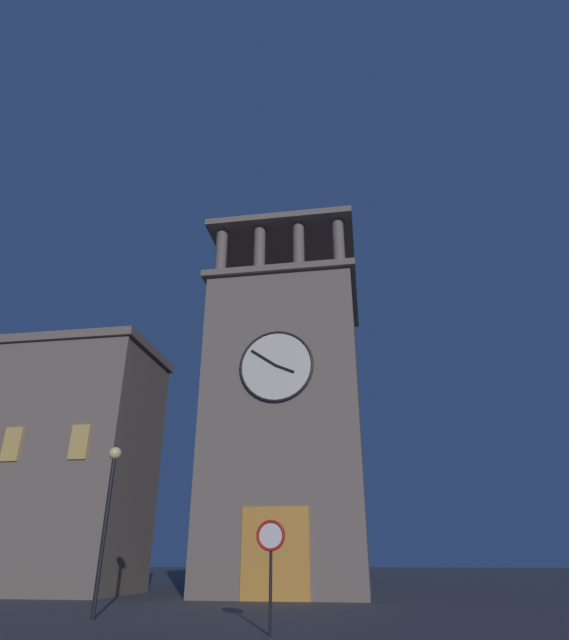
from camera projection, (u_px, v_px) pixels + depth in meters
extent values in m
plane|color=#424247|center=(202.00, 598.00, 25.06)|extent=(200.00, 200.00, 0.00)
cube|color=#75665B|center=(288.00, 433.00, 30.21)|extent=(8.45, 8.26, 16.88)
cube|color=#75665B|center=(288.00, 301.00, 33.84)|extent=(9.05, 8.86, 0.40)
cylinder|color=#75665B|center=(338.00, 243.00, 30.94)|extent=(0.70, 0.70, 3.25)
cylinder|color=#75665B|center=(299.00, 247.00, 31.28)|extent=(0.70, 0.70, 3.25)
cylinder|color=#75665B|center=(259.00, 250.00, 31.61)|extent=(0.70, 0.70, 3.25)
cylinder|color=#75665B|center=(221.00, 253.00, 31.95)|extent=(0.70, 0.70, 3.25)
cylinder|color=#75665B|center=(344.00, 297.00, 37.27)|extent=(0.70, 0.70, 3.25)
cylinder|color=#75665B|center=(311.00, 299.00, 37.60)|extent=(0.70, 0.70, 3.25)
cylinder|color=#75665B|center=(278.00, 302.00, 37.94)|extent=(0.70, 0.70, 3.25)
cylinder|color=#75665B|center=(246.00, 304.00, 38.28)|extent=(0.70, 0.70, 3.25)
cube|color=#75665B|center=(287.00, 254.00, 35.37)|extent=(9.05, 8.86, 0.40)
cylinder|color=black|center=(287.00, 230.00, 36.17)|extent=(0.12, 0.12, 3.39)
cylinder|color=silver|center=(276.00, 366.00, 27.57)|extent=(3.86, 0.12, 3.86)
torus|color=black|center=(276.00, 366.00, 27.55)|extent=(4.02, 0.16, 4.02)
cube|color=black|center=(285.00, 369.00, 27.32)|extent=(1.02, 0.06, 0.53)
cube|color=black|center=(264.00, 358.00, 27.77)|extent=(1.42, 0.06, 1.03)
cube|color=orange|center=(275.00, 552.00, 23.85)|extent=(3.20, 0.24, 4.00)
cube|color=#75665B|center=(11.00, 360.00, 33.68)|extent=(19.73, 6.90, 0.50)
cube|color=#E0B259|center=(79.00, 442.00, 27.02)|extent=(1.00, 0.12, 1.80)
cube|color=#E0B259|center=(12.00, 444.00, 27.56)|extent=(1.00, 0.12, 1.80)
cylinder|color=black|center=(104.00, 535.00, 17.15)|extent=(0.14, 0.14, 4.90)
sphere|color=#F9DB8C|center=(115.00, 453.00, 18.27)|extent=(0.44, 0.44, 0.44)
cylinder|color=black|center=(271.00, 582.00, 13.30)|extent=(0.08, 0.08, 2.40)
cylinder|color=white|center=(271.00, 535.00, 13.72)|extent=(0.70, 0.04, 0.70)
torus|color=red|center=(271.00, 535.00, 13.71)|extent=(0.78, 0.08, 0.78)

